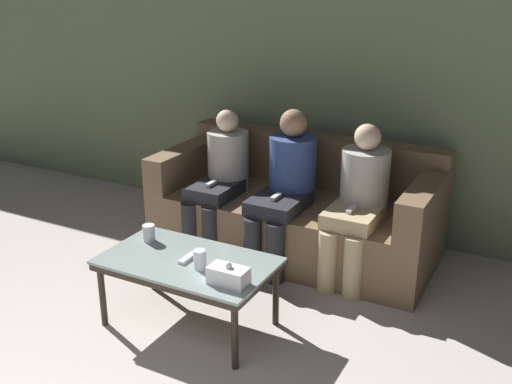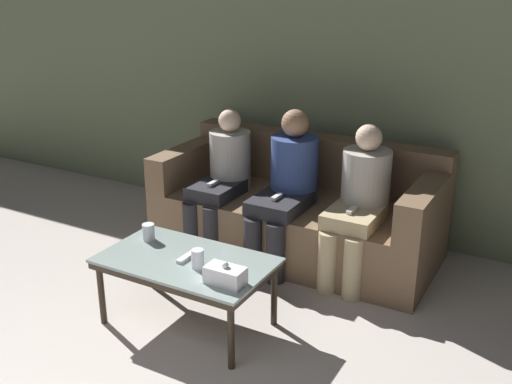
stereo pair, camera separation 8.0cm
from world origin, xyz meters
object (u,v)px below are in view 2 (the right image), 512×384
game_remote (186,257)px  seated_person_mid_left (287,183)px  seated_person_left_end (223,176)px  tissue_box (225,275)px  couch (299,211)px  cup_near_right (197,259)px  coffee_table (186,265)px  cup_near_left (149,232)px  seated_person_mid_right (360,199)px

game_remote → seated_person_mid_left: 1.11m
seated_person_left_end → tissue_box: bearing=-57.3°
tissue_box → couch: bearing=99.3°
seated_person_mid_left → seated_person_left_end: bearing=-179.5°
couch → cup_near_right: bearing=-90.2°
coffee_table → seated_person_mid_left: seated_person_mid_left is taller
game_remote → seated_person_left_end: bearing=111.3°
cup_near_left → cup_near_right: (0.49, -0.17, 0.00)m
game_remote → seated_person_left_end: seated_person_left_end is taller
tissue_box → seated_person_mid_left: (-0.24, 1.23, 0.11)m
couch → cup_near_left: (-0.49, -1.20, 0.19)m
tissue_box → seated_person_mid_right: (0.32, 1.23, 0.09)m
cup_near_left → game_remote: 0.38m
seated_person_mid_right → game_remote: bearing=-121.8°
cup_near_right → game_remote: size_ratio=0.77×
coffee_table → cup_near_left: bearing=163.7°
cup_near_right → seated_person_mid_right: bearing=64.3°
seated_person_mid_left → cup_near_right: bearing=-90.2°
game_remote → seated_person_mid_left: (0.13, 1.09, 0.16)m
cup_near_right → seated_person_left_end: size_ratio=0.11×
coffee_table → seated_person_left_end: size_ratio=0.96×
coffee_table → seated_person_mid_right: seated_person_mid_right is taller
game_remote → seated_person_mid_right: seated_person_mid_right is taller
cup_near_left → tissue_box: (0.73, -0.25, -0.00)m
couch → cup_near_left: bearing=-112.2°
tissue_box → seated_person_mid_left: 1.26m
cup_near_left → tissue_box: tissue_box is taller
seated_person_mid_right → couch: bearing=159.0°
seated_person_left_end → seated_person_mid_left: 0.55m
cup_near_right → coffee_table: bearing=154.2°
cup_near_left → game_remote: cup_near_left is taller
cup_near_left → tissue_box: bearing=-18.7°
seated_person_left_end → cup_near_left: bearing=-86.4°
coffee_table → cup_near_right: (0.12, -0.06, 0.10)m
seated_person_mid_right → coffee_table: bearing=-121.8°
couch → game_remote: couch is taller
tissue_box → game_remote: 0.39m
cup_near_left → seated_person_left_end: 0.99m
couch → seated_person_mid_left: size_ratio=1.87×
cup_near_right → seated_person_mid_right: size_ratio=0.11×
cup_near_left → seated_person_left_end: (-0.06, 0.98, 0.08)m
coffee_table → cup_near_left: (-0.36, 0.11, 0.10)m
tissue_box → seated_person_mid_right: size_ratio=0.20×
coffee_table → game_remote: 0.05m
tissue_box → seated_person_left_end: seated_person_left_end is taller
seated_person_left_end → cup_near_right: bearing=-64.5°
seated_person_mid_left → seated_person_mid_right: bearing=0.2°
seated_person_mid_right → cup_near_right: bearing=-115.7°
tissue_box → seated_person_mid_left: size_ratio=0.20×
game_remote → cup_near_left: bearing=163.7°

